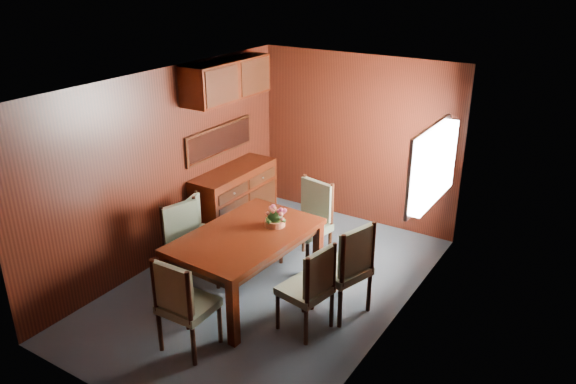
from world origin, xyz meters
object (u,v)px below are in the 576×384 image
Objects in this scene: chair_left_near at (187,242)px; chair_head at (182,301)px; dining_table at (246,242)px; chair_right_near at (311,285)px; flower_centerpiece at (275,216)px; sideboard at (235,200)px.

chair_left_near is 1.21m from chair_head.
chair_right_near is at bearing -8.49° from dining_table.
flower_centerpiece is at bearing 66.15° from chair_right_near.
chair_left_near reaches higher than chair_head.
chair_head reaches higher than dining_table.
sideboard is at bearing 134.96° from dining_table.
chair_left_near is 1.07m from flower_centerpiece.
flower_centerpiece is at bearing -35.98° from sideboard.
dining_table is 1.13m from chair_head.
chair_head is (0.78, -0.93, -0.00)m from chair_left_near.
sideboard is 1.36× the size of chair_left_near.
sideboard is 5.64× the size of flower_centerpiece.
dining_table is at bearing 92.39° from chair_head.
flower_centerpiece is at bearing 67.56° from dining_table.
sideboard is at bearing 65.08° from chair_right_near.
chair_right_near is at bearing 106.39° from chair_left_near.
chair_left_near is at bearing -161.33° from dining_table.
chair_left_near is 4.15× the size of flower_centerpiece.
dining_table is at bearing 121.85° from chair_left_near.
dining_table is 1.68× the size of chair_left_near.
chair_right_near is 3.97× the size of flower_centerpiece.
chair_right_near is (2.09, -1.48, 0.10)m from sideboard.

